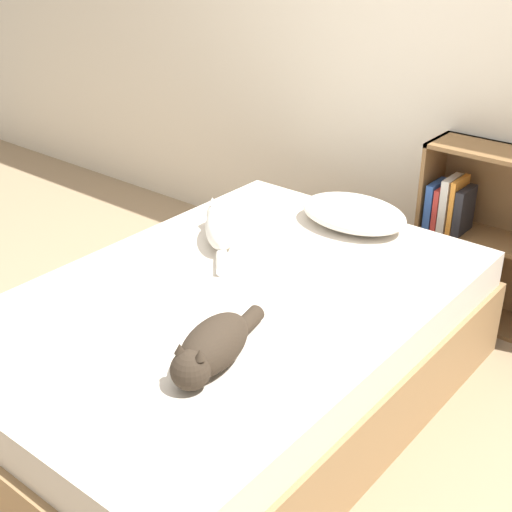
% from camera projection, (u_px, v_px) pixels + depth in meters
% --- Properties ---
extents(ground_plane, '(8.00, 8.00, 0.00)m').
position_uv_depth(ground_plane, '(232.00, 399.00, 2.98)').
color(ground_plane, '#997F60').
extents(wall_back, '(8.00, 0.06, 2.50)m').
position_uv_depth(wall_back, '(425.00, 42.00, 3.40)').
color(wall_back, silver).
rests_on(wall_back, ground_plane).
extents(bed, '(1.41, 2.09, 0.51)m').
position_uv_depth(bed, '(231.00, 349.00, 2.86)').
color(bed, '#99754C').
rests_on(bed, ground_plane).
extents(pillow, '(0.51, 0.36, 0.13)m').
position_uv_depth(pillow, '(354.00, 213.00, 3.28)').
color(pillow, white).
rests_on(pillow, bed).
extents(cat_light, '(0.40, 0.43, 0.16)m').
position_uv_depth(cat_light, '(221.00, 225.00, 3.13)').
color(cat_light, white).
rests_on(cat_light, bed).
extents(cat_dark, '(0.24, 0.51, 0.16)m').
position_uv_depth(cat_dark, '(212.00, 348.00, 2.29)').
color(cat_dark, '#33281E').
rests_on(cat_dark, bed).
extents(bookshelf, '(0.86, 0.26, 0.86)m').
position_uv_depth(bookshelf, '(505.00, 236.00, 3.35)').
color(bookshelf, brown).
rests_on(bookshelf, ground_plane).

